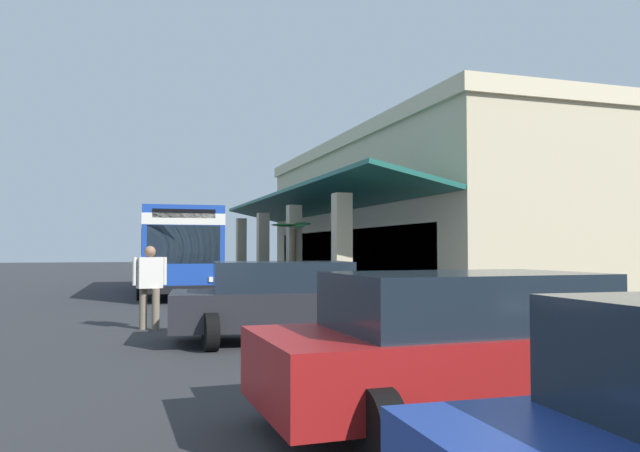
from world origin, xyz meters
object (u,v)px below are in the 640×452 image
pedestrian (150,282)px  potted_palm (294,274)px  transit_bus (175,245)px  parked_sedan_red (477,346)px  parked_sedan_charcoal (289,300)px

pedestrian → potted_palm: bearing=150.3°
transit_bus → potted_palm: 4.88m
parked_sedan_red → parked_sedan_charcoal: same height
pedestrian → potted_palm: (-10.87, 6.20, -0.31)m
parked_sedan_red → potted_palm: bearing=169.6°
transit_bus → pedestrian: 11.80m
parked_sedan_red → parked_sedan_charcoal: bearing=-177.0°
transit_bus → potted_palm: transit_bus is taller
parked_sedan_red → potted_palm: potted_palm is taller
pedestrian → potted_palm: 12.52m
parked_sedan_charcoal → pedestrian: bearing=-136.1°
parked_sedan_red → potted_palm: size_ratio=1.56×
transit_bus → parked_sedan_red: (20.01, 1.16, -1.10)m
transit_bus → parked_sedan_charcoal: transit_bus is taller
parked_sedan_charcoal → transit_bus: bearing=-176.5°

